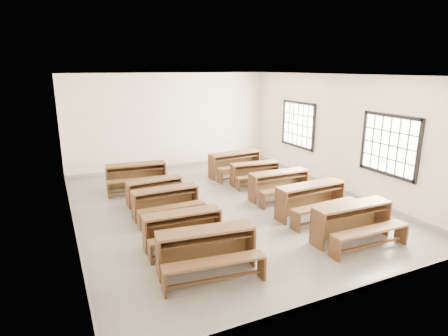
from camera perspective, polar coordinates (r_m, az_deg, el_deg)
name	(u,v)px	position (r m, az deg, el deg)	size (l,w,h in m)	color
room	(227,121)	(8.91, 0.53, 7.18)	(8.50, 8.50, 3.20)	gray
desk_set_0	(207,248)	(6.44, -2.63, -12.03)	(1.76, 1.06, 0.75)	brown
desk_set_1	(183,227)	(7.35, -6.26, -8.87)	(1.55, 0.85, 0.68)	brown
desk_set_2	(166,200)	(8.77, -8.84, -4.89)	(1.53, 0.82, 0.68)	brown
desk_set_3	(155,190)	(9.68, -10.48, -3.26)	(1.44, 0.81, 0.63)	brown
desk_set_4	(136,175)	(10.87, -13.20, -0.99)	(1.73, 1.01, 0.75)	brown
desk_set_5	(353,220)	(7.91, 19.09, -7.51)	(1.71, 0.91, 0.76)	brown
desk_set_6	(312,198)	(8.90, 13.26, -4.46)	(1.76, 0.98, 0.78)	brown
desk_set_7	(280,183)	(9.95, 8.50, -2.29)	(1.63, 0.87, 0.73)	brown
desk_set_8	(255,172)	(11.12, 4.77, -0.58)	(1.51, 0.89, 0.65)	brown
desk_set_9	(235,162)	(11.92, 1.76, 0.88)	(1.76, 1.01, 0.77)	brown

